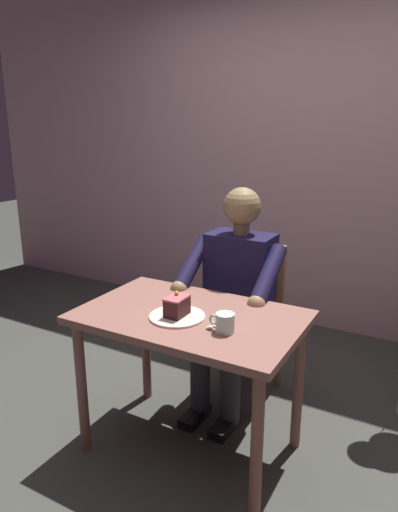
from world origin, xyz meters
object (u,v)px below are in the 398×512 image
object	(u,v)px
cake_slice	(177,306)
dessert_spoon	(213,325)
chair	(246,312)
seated_person	(234,297)
dining_table	(190,333)
coffee_cup	(225,322)

from	to	relation	value
cake_slice	dessert_spoon	distance (m)	0.19
chair	dessert_spoon	world-z (taller)	chair
chair	cake_slice	world-z (taller)	chair
seated_person	dessert_spoon	distance (m)	0.57
dessert_spoon	dining_table	bearing A→B (deg)	-23.03
dining_table	dessert_spoon	world-z (taller)	dessert_spoon
chair	coffee_cup	bearing A→B (deg)	106.54
seated_person	dining_table	bearing A→B (deg)	90.00
dessert_spoon	cake_slice	bearing A→B (deg)	-0.01
coffee_cup	dessert_spoon	bearing A→B (deg)	-23.67
dining_table	seated_person	bearing A→B (deg)	-90.00
cake_slice	dessert_spoon	size ratio (longest dim) A/B	0.82
chair	coffee_cup	xyz separation A→B (m)	(-0.22, 0.75, 0.28)
chair	seated_person	size ratio (longest dim) A/B	0.72
dining_table	coffee_cup	size ratio (longest dim) A/B	8.78
seated_person	coffee_cup	world-z (taller)	seated_person
cake_slice	coffee_cup	distance (m)	0.26
dining_table	cake_slice	world-z (taller)	cake_slice
chair	dessert_spoon	bearing A→B (deg)	101.87
chair	coffee_cup	world-z (taller)	chair
dining_table	dessert_spoon	distance (m)	0.19
seated_person	coffee_cup	distance (m)	0.63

